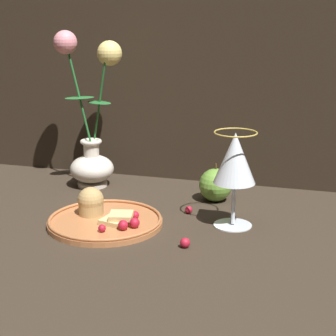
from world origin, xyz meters
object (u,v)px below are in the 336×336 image
plate_with_pastries (103,217)px  wine_glass (235,162)px  vase (91,133)px  apple_beside_vase (215,185)px

plate_with_pastries → wine_glass: wine_glass is taller
vase → wine_glass: bearing=-23.9°
vase → apple_beside_vase: (0.31, -0.03, -0.09)m
vase → apple_beside_vase: bearing=-5.1°
wine_glass → apple_beside_vase: 0.18m
plate_with_pastries → wine_glass: bearing=14.7°
vase → wine_glass: 0.41m
wine_glass → plate_with_pastries: bearing=-165.3°
wine_glass → vase: bearing=156.1°
wine_glass → apple_beside_vase: wine_glass is taller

